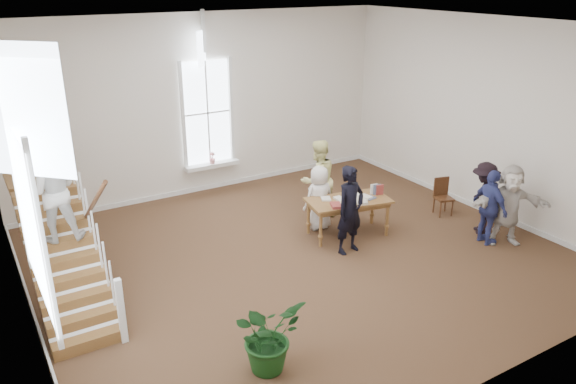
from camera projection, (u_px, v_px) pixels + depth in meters
ground at (301, 256)px, 11.36m from camera, size 10.00×10.00×0.00m
room_shell at (212, 175)px, 14.71m from camera, size 10.49×10.00×10.00m
staircase at (56, 215)px, 9.27m from camera, size 1.10×4.10×2.92m
library_table at (348, 203)px, 12.03m from camera, size 1.90×1.21×0.89m
police_officer at (350, 210)px, 11.24m from camera, size 0.73×0.54×1.84m
elderly_woman at (319, 198)px, 12.35m from camera, size 0.73×0.49×1.46m
person_yellow at (318, 180)px, 12.82m from camera, size 0.97×0.79×1.87m
woman_cluster_a at (490, 208)px, 11.63m from camera, size 0.54×1.00×1.62m
woman_cluster_b at (483, 198)px, 12.15m from camera, size 1.08×1.19×1.60m
woman_cluster_c at (509, 205)px, 11.61m from camera, size 1.64×1.27×1.74m
floor_plant at (268, 336)px, 7.97m from camera, size 1.18×1.09×1.09m
side_chair at (443, 194)px, 13.21m from camera, size 0.47×0.47×0.88m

